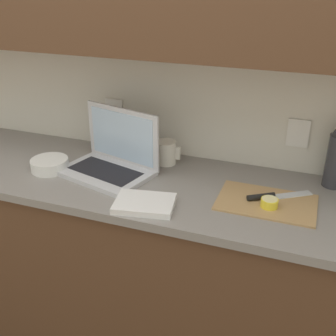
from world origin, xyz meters
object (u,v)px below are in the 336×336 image
at_px(laptop, 112,158).
at_px(lemon_half_cut, 269,203).
at_px(cutting_board, 267,202).
at_px(measuring_cup, 166,153).
at_px(knife, 269,196).
at_px(bowl_white, 50,165).

bearing_deg(laptop, lemon_half_cut, 7.85).
distance_m(cutting_board, measuring_cup, 0.52).
height_order(knife, measuring_cup, measuring_cup).
distance_m(cutting_board, bowl_white, 0.94).
xyz_separation_m(cutting_board, measuring_cup, (-0.48, 0.20, 0.05)).
bearing_deg(knife, lemon_half_cut, -113.80).
bearing_deg(lemon_half_cut, laptop, 172.99).
xyz_separation_m(laptop, lemon_half_cut, (0.69, -0.08, -0.04)).
distance_m(laptop, knife, 0.68).
xyz_separation_m(measuring_cup, bowl_white, (-0.46, -0.24, -0.03)).
relative_size(laptop, measuring_cup, 3.95).
bearing_deg(laptop, cutting_board, 10.66).
relative_size(laptop, knife, 1.83).
relative_size(cutting_board, measuring_cup, 3.33).
bearing_deg(knife, bowl_white, 150.38).
relative_size(cutting_board, lemon_half_cut, 5.72).
bearing_deg(laptop, bowl_white, -147.47).
relative_size(laptop, bowl_white, 2.67).
distance_m(measuring_cup, bowl_white, 0.52).
distance_m(cutting_board, knife, 0.03).
xyz_separation_m(cutting_board, lemon_half_cut, (0.01, -0.03, 0.02)).
xyz_separation_m(cutting_board, knife, (0.00, 0.03, 0.01)).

